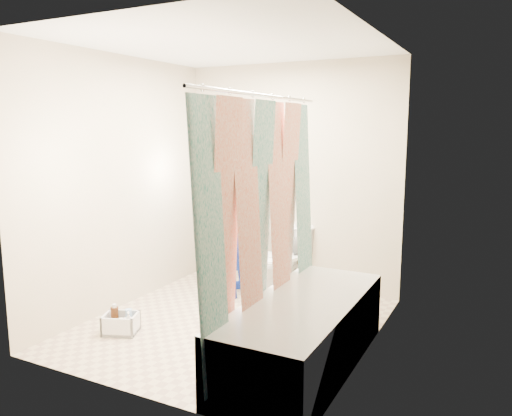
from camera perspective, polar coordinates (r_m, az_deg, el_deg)
The scene contains 14 objects.
floor at distance 4.54m, azimuth -2.84°, elevation -13.17°, with size 2.60×2.60×0.00m, color tan.
ceiling at distance 4.25m, azimuth -3.11°, elevation 18.28°, with size 2.40×2.60×0.02m, color silver.
wall_back at distance 5.39m, azimuth 3.98°, elevation 3.57°, with size 2.40×0.02×2.40m, color #BCA990.
wall_front at distance 3.19m, azimuth -14.76°, elevation -0.66°, with size 2.40×0.02×2.40m, color #BCA990.
wall_left at distance 4.94m, azimuth -15.12°, elevation 2.75°, with size 0.02×2.60×2.40m, color #BCA990.
wall_right at distance 3.78m, azimuth 12.97°, elevation 0.93°, with size 0.02×2.60×2.40m, color #BCA990.
bathtub at distance 3.74m, azimuth 5.42°, elevation -13.82°, with size 0.70×1.75×0.50m.
curtain_rod at distance 3.58m, azimuth 0.81°, elevation 12.74°, with size 0.02×0.02×1.90m, color silver.
shower_curtain at distance 3.65m, azimuth 0.78°, elevation -2.00°, with size 0.06×1.75×1.80m, color white.
toilet at distance 5.26m, azimuth 3.03°, elevation -5.98°, with size 0.39×0.69×0.70m, color white.
tank_lid at distance 5.15m, azimuth 2.35°, elevation -5.60°, with size 0.43×0.19×0.03m, color white.
tank_internals at distance 5.36m, azimuth 3.79°, elevation -1.97°, with size 0.17×0.06×0.23m.
plumber at distance 5.12m, azimuth -2.69°, elevation -0.75°, with size 0.62×0.40×1.69m, color #0F369B.
cleaning_caddy at distance 4.49m, azimuth -15.08°, elevation -12.70°, with size 0.34×0.31×0.21m.
Camera 1 is at (2.11, -3.63, 1.73)m, focal length 35.00 mm.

